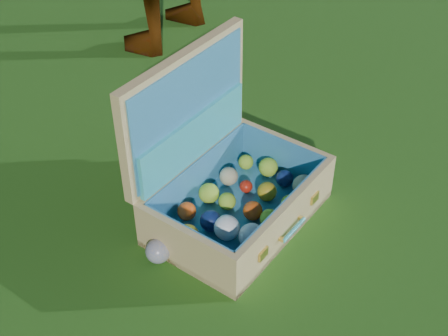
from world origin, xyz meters
TOP-DOWN VIEW (x-y plane):
  - ground at (0.00, 0.00)m, footprint 60.00×60.00m
  - stray_ball at (-0.38, -0.13)m, footprint 0.08×0.08m
  - suitcase at (-0.10, -0.09)m, footprint 0.62×0.52m

SIDE VIEW (x-z plane):
  - ground at x=0.00m, z-range 0.00..0.00m
  - stray_ball at x=-0.38m, z-range 0.00..0.08m
  - suitcase at x=-0.10m, z-range -0.12..0.41m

